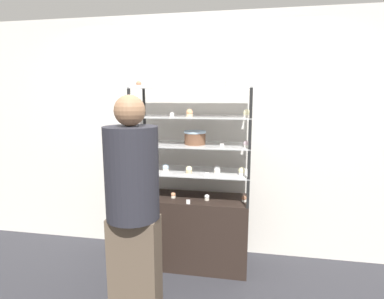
% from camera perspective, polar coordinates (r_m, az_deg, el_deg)
% --- Properties ---
extents(ground_plane, '(20.00, 20.00, 0.00)m').
position_cam_1_polar(ground_plane, '(3.40, 0.00, -20.84)').
color(ground_plane, '#2D2D33').
extents(back_wall, '(8.00, 0.05, 2.60)m').
position_cam_1_polar(back_wall, '(3.31, 1.12, 2.33)').
color(back_wall, silver).
rests_on(back_wall, ground_plane).
extents(display_base, '(1.14, 0.44, 0.73)m').
position_cam_1_polar(display_base, '(3.22, 0.00, -15.24)').
color(display_base, black).
rests_on(display_base, ground_plane).
extents(display_riser_lower, '(1.14, 0.44, 0.27)m').
position_cam_1_polar(display_riser_lower, '(3.01, 0.00, -4.46)').
color(display_riser_lower, black).
rests_on(display_riser_lower, display_base).
extents(display_riser_middle, '(1.14, 0.44, 0.27)m').
position_cam_1_polar(display_riser_middle, '(2.96, 0.00, 0.70)').
color(display_riser_middle, black).
rests_on(display_riser_middle, display_riser_lower).
extents(display_riser_upper, '(1.14, 0.44, 0.27)m').
position_cam_1_polar(display_riser_upper, '(2.93, 0.00, 6.01)').
color(display_riser_upper, black).
rests_on(display_riser_upper, display_riser_middle).
extents(display_riser_top, '(1.14, 0.44, 0.27)m').
position_cam_1_polar(display_riser_top, '(2.92, 0.00, 11.39)').
color(display_riser_top, black).
rests_on(display_riser_top, display_riser_upper).
extents(layer_cake_centerpiece, '(0.21, 0.21, 0.13)m').
position_cam_1_polar(layer_cake_centerpiece, '(2.93, 0.58, 2.28)').
color(layer_cake_centerpiece, brown).
rests_on(layer_cake_centerpiece, display_riser_middle).
extents(sheet_cake_frosted, '(0.24, 0.14, 0.06)m').
position_cam_1_polar(sheet_cake_frosted, '(2.91, 4.06, 12.38)').
color(sheet_cake_frosted, '#DBBC84').
rests_on(sheet_cake_frosted, display_riser_top).
extents(cupcake_0, '(0.05, 0.05, 0.06)m').
position_cam_1_polar(cupcake_0, '(3.17, -9.40, -8.12)').
color(cupcake_0, beige).
rests_on(cupcake_0, display_base).
extents(cupcake_1, '(0.05, 0.05, 0.06)m').
position_cam_1_polar(cupcake_1, '(3.07, -3.59, -8.65)').
color(cupcake_1, beige).
rests_on(cupcake_1, display_base).
extents(cupcake_2, '(0.05, 0.05, 0.06)m').
position_cam_1_polar(cupcake_2, '(3.00, 2.85, -9.09)').
color(cupcake_2, beige).
rests_on(cupcake_2, display_base).
extents(cupcake_3, '(0.05, 0.05, 0.06)m').
position_cam_1_polar(cupcake_3, '(3.00, 9.89, -9.23)').
color(cupcake_3, white).
rests_on(cupcake_3, display_base).
extents(price_tag_0, '(0.04, 0.00, 0.04)m').
position_cam_1_polar(price_tag_0, '(2.89, -0.63, -9.94)').
color(price_tag_0, white).
rests_on(price_tag_0, display_base).
extents(cupcake_4, '(0.06, 0.06, 0.07)m').
position_cam_1_polar(cupcake_4, '(3.07, -9.62, -3.32)').
color(cupcake_4, white).
rests_on(cupcake_4, display_riser_lower).
extents(cupcake_5, '(0.06, 0.06, 0.07)m').
position_cam_1_polar(cupcake_5, '(3.01, -5.01, -3.50)').
color(cupcake_5, beige).
rests_on(cupcake_5, display_riser_lower).
extents(cupcake_6, '(0.06, 0.06, 0.07)m').
position_cam_1_polar(cupcake_6, '(2.91, -0.60, -3.92)').
color(cupcake_6, '#CCB28C').
rests_on(cupcake_6, display_riser_lower).
extents(cupcake_7, '(0.06, 0.06, 0.07)m').
position_cam_1_polar(cupcake_7, '(2.93, 4.82, -3.85)').
color(cupcake_7, beige).
rests_on(cupcake_7, display_riser_lower).
extents(cupcake_8, '(0.06, 0.06, 0.07)m').
position_cam_1_polar(cupcake_8, '(2.89, 9.45, -4.13)').
color(cupcake_8, white).
rests_on(cupcake_8, display_riser_lower).
extents(price_tag_1, '(0.04, 0.00, 0.04)m').
position_cam_1_polar(price_tag_1, '(2.78, 2.83, -4.82)').
color(price_tag_1, white).
rests_on(price_tag_1, display_riser_lower).
extents(cupcake_9, '(0.05, 0.05, 0.06)m').
position_cam_1_polar(cupcake_9, '(2.99, -10.36, 1.58)').
color(cupcake_9, white).
rests_on(cupcake_9, display_riser_middle).
extents(cupcake_10, '(0.05, 0.05, 0.06)m').
position_cam_1_polar(cupcake_10, '(2.79, 10.31, 0.99)').
color(cupcake_10, white).
rests_on(cupcake_10, display_riser_middle).
extents(price_tag_2, '(0.04, 0.00, 0.04)m').
position_cam_1_polar(price_tag_2, '(2.71, 5.72, 0.68)').
color(price_tag_2, white).
rests_on(price_tag_2, display_riser_middle).
extents(cupcake_11, '(0.06, 0.06, 0.07)m').
position_cam_1_polar(cupcake_11, '(2.98, -10.28, 6.95)').
color(cupcake_11, '#CCB28C').
rests_on(cupcake_11, display_riser_upper).
extents(cupcake_12, '(0.06, 0.06, 0.07)m').
position_cam_1_polar(cupcake_12, '(2.82, -0.48, 6.95)').
color(cupcake_12, '#CCB28C').
rests_on(cupcake_12, display_riser_upper).
extents(cupcake_13, '(0.06, 0.06, 0.07)m').
position_cam_1_polar(cupcake_13, '(2.80, 10.38, 6.76)').
color(cupcake_13, beige).
rests_on(cupcake_13, display_riser_upper).
extents(price_tag_3, '(0.04, 0.00, 0.04)m').
position_cam_1_polar(price_tag_3, '(2.76, -3.82, 6.59)').
color(price_tag_3, white).
rests_on(price_tag_3, display_riser_upper).
extents(cupcake_14, '(0.05, 0.05, 0.06)m').
position_cam_1_polar(cupcake_14, '(3.01, -10.11, 12.11)').
color(cupcake_14, beige).
rests_on(cupcake_14, display_riser_top).
extents(cupcake_15, '(0.05, 0.05, 0.06)m').
position_cam_1_polar(cupcake_15, '(2.88, -3.41, 12.35)').
color(cupcake_15, beige).
rests_on(cupcake_15, display_riser_top).
extents(cupcake_16, '(0.05, 0.05, 0.06)m').
position_cam_1_polar(cupcake_16, '(2.81, 10.09, 12.28)').
color(cupcake_16, beige).
rests_on(cupcake_16, display_riser_top).
extents(price_tag_4, '(0.04, 0.00, 0.04)m').
position_cam_1_polar(price_tag_4, '(2.73, -1.79, 12.34)').
color(price_tag_4, white).
rests_on(price_tag_4, display_riser_top).
extents(customer_figure, '(0.41, 0.41, 1.76)m').
position_cam_1_polar(customer_figure, '(2.39, -11.19, -9.82)').
color(customer_figure, brown).
rests_on(customer_figure, ground_plane).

